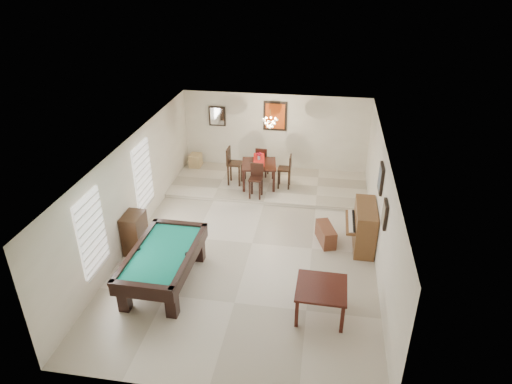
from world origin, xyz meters
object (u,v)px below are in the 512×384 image
(flower_vase, at_px, (259,156))
(dining_chair_south, at_px, (256,181))
(pool_table, at_px, (164,267))
(dining_chair_east, at_px, (284,171))
(piano_bench, at_px, (326,234))
(square_table, at_px, (321,300))
(corner_bench, at_px, (196,160))
(upright_piano, at_px, (359,226))
(apothecary_chest, at_px, (135,233))
(chandelier, at_px, (270,120))
(dining_table, at_px, (259,172))
(dining_chair_west, at_px, (235,166))
(dining_chair_north, at_px, (262,161))

(flower_vase, bearing_deg, dining_chair_south, -87.77)
(pool_table, xyz_separation_m, dining_chair_east, (2.12, 4.87, 0.24))
(flower_vase, xyz_separation_m, dining_chair_south, (0.03, -0.79, -0.47))
(pool_table, distance_m, piano_bench, 4.09)
(square_table, bearing_deg, corner_bench, 124.43)
(upright_piano, height_order, dining_chair_east, dining_chair_east)
(pool_table, xyz_separation_m, apothecary_chest, (-1.12, 1.09, 0.09))
(flower_vase, relative_size, corner_bench, 0.54)
(flower_vase, bearing_deg, pool_table, -105.37)
(chandelier, bearing_deg, dining_table, -152.50)
(dining_chair_south, xyz_separation_m, dining_chair_east, (0.75, 0.78, 0.02))
(corner_bench, bearing_deg, flower_vase, -24.89)
(piano_bench, xyz_separation_m, flower_vase, (-2.12, 2.69, 0.86))
(apothecary_chest, distance_m, dining_chair_west, 4.15)
(piano_bench, xyz_separation_m, chandelier, (-1.82, 2.85, 1.97))
(corner_bench, bearing_deg, piano_bench, -40.29)
(piano_bench, xyz_separation_m, corner_bench, (-4.45, 3.77, 0.10))
(upright_piano, distance_m, dining_chair_east, 3.44)
(pool_table, height_order, upright_piano, upright_piano)
(piano_bench, distance_m, dining_chair_west, 3.96)
(dining_chair_east, relative_size, chandelier, 1.74)
(square_table, xyz_separation_m, chandelier, (-1.77, 5.49, 1.86))
(flower_vase, height_order, dining_chair_east, flower_vase)
(dining_chair_east, bearing_deg, piano_bench, 26.29)
(dining_table, bearing_deg, square_table, -68.79)
(apothecary_chest, height_order, dining_chair_south, dining_chair_south)
(dining_table, height_order, corner_bench, dining_table)
(dining_chair_north, distance_m, dining_chair_east, 1.06)
(dining_chair_east, bearing_deg, pool_table, -23.72)
(pool_table, xyz_separation_m, square_table, (3.41, -0.46, -0.06))
(upright_piano, height_order, piano_bench, upright_piano)
(square_table, distance_m, upright_piano, 2.77)
(pool_table, distance_m, dining_chair_south, 4.31)
(pool_table, relative_size, apothecary_chest, 2.44)
(dining_chair_north, height_order, dining_chair_east, dining_chair_east)
(dining_table, relative_size, flower_vase, 4.14)
(dining_chair_west, distance_m, chandelier, 1.84)
(flower_vase, bearing_deg, upright_piano, -42.94)
(dining_chair_west, xyz_separation_m, chandelier, (1.05, 0.16, 1.50))
(upright_piano, distance_m, piano_bench, 0.85)
(dining_chair_north, xyz_separation_m, dining_chair_east, (0.78, -0.72, 0.03))
(pool_table, relative_size, upright_piano, 1.83)
(piano_bench, relative_size, flower_vase, 3.34)
(square_table, xyz_separation_m, dining_chair_north, (-2.07, 6.05, 0.27))
(upright_piano, xyz_separation_m, apothecary_chest, (-5.37, -1.07, -0.05))
(upright_piano, height_order, corner_bench, upright_piano)
(flower_vase, relative_size, chandelier, 0.41)
(dining_chair_east, height_order, chandelier, chandelier)
(piano_bench, relative_size, corner_bench, 1.81)
(chandelier, bearing_deg, apothecary_chest, -125.01)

